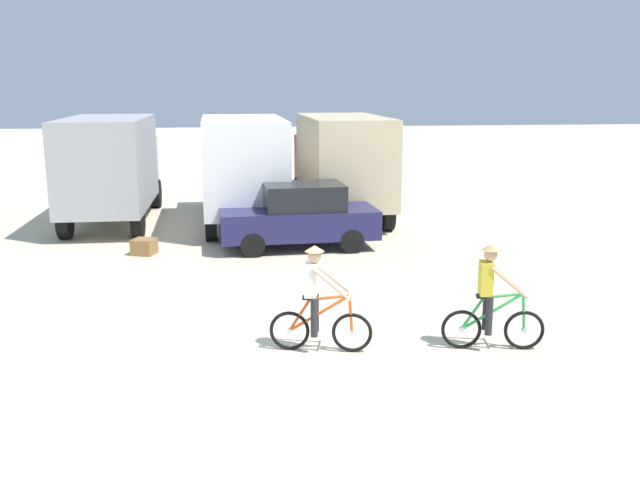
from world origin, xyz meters
TOP-DOWN VIEW (x-y plane):
  - ground_plane at (0.00, 0.00)m, footprint 120.00×120.00m
  - box_truck_grey_hauler at (-5.09, 12.17)m, footprint 2.40×6.75m
  - box_truck_avon_van at (-0.99, 11.49)m, footprint 2.55×6.81m
  - box_truck_tan_camper at (2.20, 12.18)m, footprint 2.60×6.82m
  - sedan_parked at (0.47, 7.94)m, footprint 4.29×1.98m
  - cyclist_orange_shirt at (0.06, 0.43)m, footprint 1.70×0.57m
  - cyclist_cowboy_hat at (2.95, 0.17)m, footprint 1.72×0.54m
  - supply_crate at (-3.64, 7.72)m, footprint 0.70×0.68m

SIDE VIEW (x-z plane):
  - ground_plane at x=0.00m, z-range 0.00..0.00m
  - supply_crate at x=-3.64m, z-range 0.00..0.41m
  - cyclist_orange_shirt at x=0.06m, z-range -0.06..1.76m
  - cyclist_cowboy_hat at x=2.95m, z-range -0.06..1.76m
  - sedan_parked at x=0.47m, z-range 0.00..1.76m
  - box_truck_grey_hauler at x=-5.09m, z-range 0.20..3.55m
  - box_truck_avon_van at x=-0.99m, z-range 0.20..3.55m
  - box_truck_tan_camper at x=2.20m, z-range 0.20..3.55m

